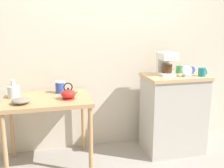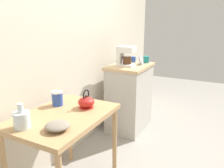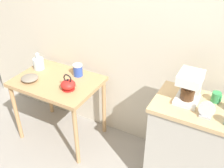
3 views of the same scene
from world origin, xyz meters
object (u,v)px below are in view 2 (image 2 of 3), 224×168
Objects in this scene: glass_carafe_vase at (22,119)px; table_clock at (141,60)px; canister_enamel at (57,98)px; coffee_maker at (125,55)px; mug_tall_green at (126,60)px; bowl_stoneware at (57,126)px; teakettle at (86,102)px; mug_dark_teal at (146,59)px; mug_blue at (133,59)px.

table_clock reaches higher than glass_carafe_vase.
coffee_maker is at bearing -6.73° from canister_enamel.
glass_carafe_vase is at bearing -179.46° from mug_tall_green.
mug_tall_green reaches higher than bowl_stoneware.
mug_dark_teal reaches higher than teakettle.
mug_dark_teal reaches higher than glass_carafe_vase.
canister_enamel reaches higher than bowl_stoneware.
table_clock is at bearing -131.33° from mug_blue.
coffee_maker is at bearing 154.30° from mug_dark_teal.
canister_enamel is 1.68× the size of mug_blue.
canister_enamel is 0.99× the size of table_clock.
bowl_stoneware is at bearing -139.55° from canister_enamel.
bowl_stoneware is 1.33× the size of table_clock.
mug_dark_teal is at bearing -4.33° from table_clock.
coffee_maker is (1.57, 0.19, 0.28)m from bowl_stoneware.
teakettle is at bearing -174.23° from mug_blue.
bowl_stoneware is 0.98× the size of teakettle.
mug_tall_green is 0.65× the size of table_clock.
canister_enamel is at bearing 173.27° from coffee_maker.
bowl_stoneware is 1.61m from coffee_maker.
glass_carafe_vase reaches higher than bowl_stoneware.
canister_enamel is at bearing 104.55° from teakettle.
mug_tall_green is at bearing 20.85° from coffee_maker.
mug_dark_teal is (1.47, -0.04, 0.17)m from teakettle.
mug_dark_teal is (0.03, -0.19, 0.01)m from mug_blue.
table_clock is (1.29, -0.03, 0.18)m from teakettle.
mug_blue reaches higher than glass_carafe_vase.
table_clock reaches higher than bowl_stoneware.
teakettle is 1.15m from coffee_maker.
mug_blue reaches higher than teakettle.
table_clock reaches higher than teakettle.
mug_blue is (1.99, -0.05, 0.15)m from glass_carafe_vase.
canister_enamel is (-0.07, 0.27, 0.01)m from teakettle.
canister_enamel is at bearing 9.31° from glass_carafe_vase.
canister_enamel is 1.58m from mug_dark_teal.
canister_enamel is at bearing 177.53° from mug_tall_green.
bowl_stoneware is 0.68× the size of coffee_maker.
mug_blue reaches higher than bowl_stoneware.
mug_blue is at bearing 5.77° from teakettle.
mug_tall_green is at bearing 9.00° from teakettle.
mug_dark_teal is at bearing -1.60° from teakettle.
mug_tall_green is (0.21, 0.08, -0.10)m from coffee_maker.
mug_dark_teal reaches higher than canister_enamel.
coffee_maker reaches higher than mug_blue.
glass_carafe_vase is 0.72× the size of coffee_maker.
glass_carafe_vase is 1.95× the size of mug_dark_teal.
mug_dark_teal reaches higher than mug_blue.
bowl_stoneware is 0.27m from glass_carafe_vase.
glass_carafe_vase is at bearing 178.66° from mug_blue.
glass_carafe_vase is 2.00m from mug_blue.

